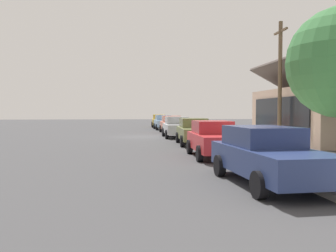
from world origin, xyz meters
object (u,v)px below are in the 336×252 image
object	(u,v)px
car_olive	(194,131)
car_cherry	(213,139)
car_coral	(171,124)
car_silver	(177,127)
car_skyblue	(163,122)
car_mustard	(159,121)
fire_hydrant_red	(223,138)
car_navy	(267,155)
utility_pole_wooden	(280,80)

from	to	relation	value
car_olive	car_cherry	size ratio (longest dim) A/B	1.05
car_coral	car_silver	size ratio (longest dim) A/B	1.04
car_skyblue	car_olive	world-z (taller)	same
car_mustard	fire_hydrant_red	bearing A→B (deg)	5.91
car_mustard	car_cherry	bearing A→B (deg)	2.53
car_coral	car_cherry	world-z (taller)	same
car_navy	utility_pole_wooden	bearing A→B (deg)	152.00
car_cherry	car_skyblue	bearing A→B (deg)	-178.93
car_cherry	car_navy	xyz separation A→B (m)	(5.97, 0.10, 0.00)
car_coral	car_silver	bearing A→B (deg)	-1.99
car_olive	utility_pole_wooden	world-z (taller)	utility_pole_wooden
car_mustard	car_silver	size ratio (longest dim) A/B	1.05
car_navy	utility_pole_wooden	distance (m)	13.30
car_skyblue	car_coral	size ratio (longest dim) A/B	0.98
car_mustard	utility_pole_wooden	world-z (taller)	utility_pole_wooden
car_silver	utility_pole_wooden	xyz separation A→B (m)	(6.13, 5.57, 3.11)
car_silver	car_cherry	size ratio (longest dim) A/B	0.98
fire_hydrant_red	car_navy	bearing A→B (deg)	-8.00
car_coral	car_skyblue	bearing A→B (deg)	-178.03
car_skyblue	car_navy	size ratio (longest dim) A/B	0.91
utility_pole_wooden	car_olive	bearing A→B (deg)	-92.12
car_mustard	utility_pole_wooden	size ratio (longest dim) A/B	0.61
car_olive	car_navy	size ratio (longest dim) A/B	0.95
car_coral	car_navy	size ratio (longest dim) A/B	0.93
car_mustard	car_coral	size ratio (longest dim) A/B	1.01
car_skyblue	car_cherry	distance (m)	23.85
car_coral	car_cherry	size ratio (longest dim) A/B	1.02
car_skyblue	fire_hydrant_red	world-z (taller)	car_skyblue
car_coral	utility_pole_wooden	distance (m)	13.34
car_navy	utility_pole_wooden	world-z (taller)	utility_pole_wooden
car_olive	utility_pole_wooden	bearing A→B (deg)	90.46
car_silver	car_navy	size ratio (longest dim) A/B	0.89
car_mustard	car_cherry	distance (m)	29.76
car_olive	fire_hydrant_red	size ratio (longest dim) A/B	6.61
car_skyblue	car_navy	xyz separation A→B (m)	(29.82, 0.05, 0.00)
car_coral	fire_hydrant_red	world-z (taller)	car_coral
car_coral	car_navy	distance (m)	23.56
car_skyblue	utility_pole_wooden	size ratio (longest dim) A/B	0.60
utility_pole_wooden	car_mustard	bearing A→B (deg)	-167.26
car_navy	car_cherry	bearing A→B (deg)	177.80
car_silver	utility_pole_wooden	size ratio (longest dim) A/B	0.59
car_navy	fire_hydrant_red	world-z (taller)	car_navy
car_cherry	fire_hydrant_red	distance (m)	4.45
car_skyblue	car_olive	xyz separation A→B (m)	(17.89, 0.15, 0.00)
car_coral	fire_hydrant_red	size ratio (longest dim) A/B	6.43
car_skyblue	car_navy	distance (m)	29.82
car_cherry	utility_pole_wooden	size ratio (longest dim) A/B	0.60
car_skyblue	utility_pole_wooden	xyz separation A→B (m)	(18.09, 5.47, 3.11)
car_olive	car_navy	xyz separation A→B (m)	(11.93, -0.11, 0.00)
fire_hydrant_red	car_skyblue	bearing A→B (deg)	-175.73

